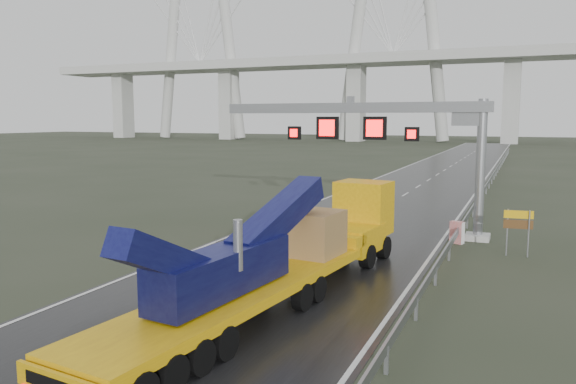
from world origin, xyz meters
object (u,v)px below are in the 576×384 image
at_px(sign_gantry, 388,130).
at_px(exit_sign_pair, 518,224).
at_px(heavy_haul_truck, 298,248).
at_px(striped_barrier, 457,232).

distance_m(sign_gantry, exit_sign_pair, 8.42).
distance_m(sign_gantry, heavy_haul_truck, 12.29).
height_order(exit_sign_pair, striped_barrier, exit_sign_pair).
bearing_deg(striped_barrier, exit_sign_pair, -10.43).
relative_size(heavy_haul_truck, striped_barrier, 15.86).
height_order(sign_gantry, heavy_haul_truck, sign_gantry).
bearing_deg(heavy_haul_truck, striped_barrier, 73.47).
xyz_separation_m(sign_gantry, heavy_haul_truck, (-0.51, -11.60, -4.02)).
bearing_deg(heavy_haul_truck, sign_gantry, 94.02).
relative_size(sign_gantry, striped_barrier, 13.41).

